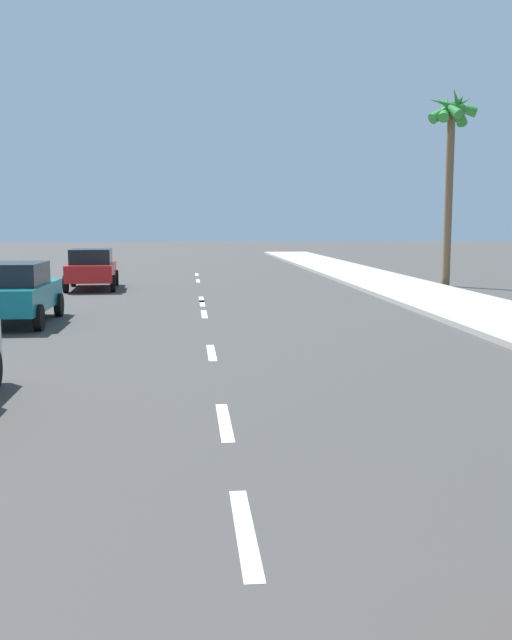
% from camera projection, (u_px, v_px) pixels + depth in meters
% --- Properties ---
extents(ground_plane, '(160.00, 160.00, 0.00)m').
position_uv_depth(ground_plane, '(205.00, 319.00, 19.31)').
color(ground_plane, '#423F3D').
extents(sidewalk_strip, '(3.60, 80.00, 0.14)m').
position_uv_depth(sidewalk_strip, '(461.00, 305.00, 22.01)').
color(sidewalk_strip, '#B2ADA3').
rests_on(sidewalk_strip, ground).
extents(lane_stripe_2, '(0.16, 1.80, 0.01)m').
position_uv_depth(lane_stripe_2, '(245.00, 531.00, 6.00)').
color(lane_stripe_2, white).
rests_on(lane_stripe_2, ground).
extents(lane_stripe_3, '(0.16, 1.80, 0.01)m').
position_uv_depth(lane_stripe_3, '(225.00, 422.00, 9.30)').
color(lane_stripe_3, white).
rests_on(lane_stripe_3, ground).
extents(lane_stripe_4, '(0.16, 1.80, 0.01)m').
position_uv_depth(lane_stripe_4, '(211.00, 352.00, 14.27)').
color(lane_stripe_4, white).
rests_on(lane_stripe_4, ground).
extents(lane_stripe_5, '(0.16, 1.80, 0.01)m').
position_uv_depth(lane_stripe_5, '(204.00, 314.00, 20.31)').
color(lane_stripe_5, white).
rests_on(lane_stripe_5, ground).
extents(lane_stripe_6, '(0.16, 1.80, 0.01)m').
position_uv_depth(lane_stripe_6, '(202.00, 303.00, 23.07)').
color(lane_stripe_6, white).
rests_on(lane_stripe_6, ground).
extents(lane_stripe_7, '(0.16, 1.80, 0.01)m').
position_uv_depth(lane_stripe_7, '(201.00, 299.00, 24.25)').
color(lane_stripe_7, white).
rests_on(lane_stripe_7, ground).
extents(lane_stripe_8, '(0.16, 1.80, 0.01)m').
position_uv_depth(lane_stripe_8, '(198.00, 281.00, 32.04)').
color(lane_stripe_8, white).
rests_on(lane_stripe_8, ground).
extents(lane_stripe_9, '(0.16, 1.80, 0.01)m').
position_uv_depth(lane_stripe_9, '(197.00, 274.00, 36.01)').
color(lane_stripe_9, white).
rests_on(lane_stripe_9, ground).
extents(parked_car_teal, '(1.86, 4.00, 1.57)m').
position_uv_depth(parked_car_teal, '(15.00, 291.00, 18.26)').
color(parked_car_teal, '#14727A').
rests_on(parked_car_teal, ground).
extents(parked_car_red, '(2.09, 4.18, 1.57)m').
position_uv_depth(parked_car_red, '(92.00, 268.00, 27.96)').
color(parked_car_red, red).
rests_on(parked_car_red, ground).
extents(palm_tree_far, '(1.96, 1.77, 7.93)m').
position_uv_depth(palm_tree_far, '(451.00, 129.00, 28.53)').
color(palm_tree_far, brown).
rests_on(palm_tree_far, ground).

